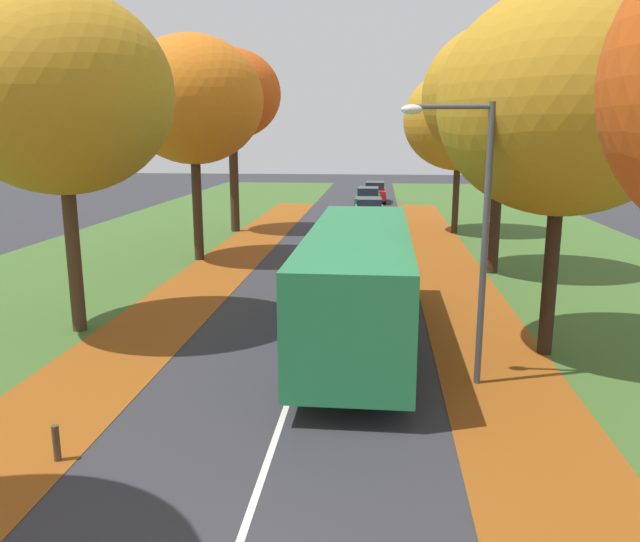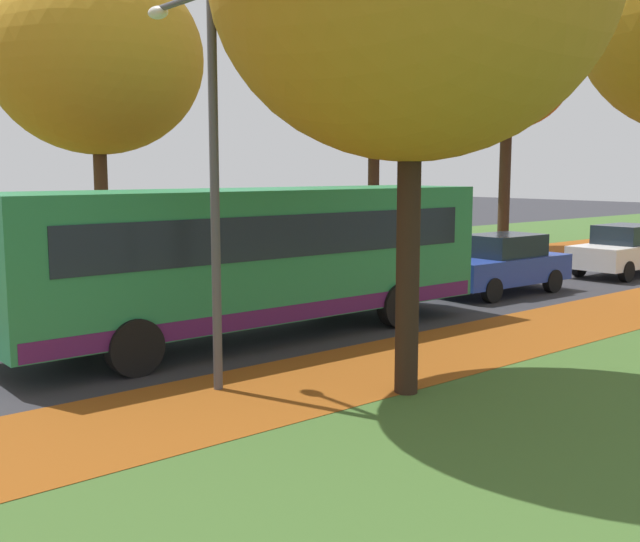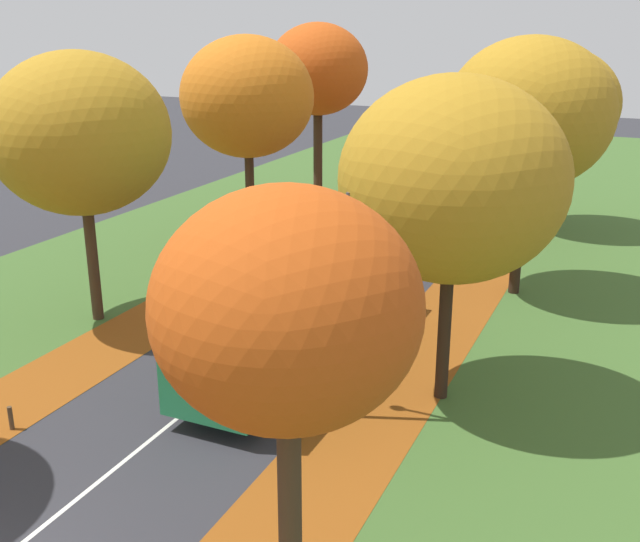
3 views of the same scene
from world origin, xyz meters
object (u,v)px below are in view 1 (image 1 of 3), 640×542
tree_right_far (459,120)px  car_green_fourth_in_line (368,199)px  tree_left_mid (193,100)px  car_white_following (373,230)px  car_red_trailing (375,192)px  tree_right_mid (503,96)px  tree_left_far (232,95)px  car_blue_lead (363,253)px  bollard_third (56,443)px  tree_left_near (60,93)px  tree_right_near (564,103)px  bus (359,279)px  streetlamp_right (470,214)px  car_grey_third_in_line (369,212)px

tree_right_far → car_green_fourth_in_line: tree_right_far is taller
tree_left_mid → tree_right_far: bearing=35.8°
car_white_following → car_red_trailing: bearing=90.3°
tree_right_mid → car_red_trailing: bearing=100.8°
tree_left_far → car_blue_lead: bearing=-53.8°
tree_right_far → car_white_following: (-4.41, -4.66, -5.26)m
tree_right_far → tree_right_mid: bearing=-88.2°
tree_right_far → car_green_fourth_in_line: (-4.96, 9.91, -5.26)m
bollard_third → car_blue_lead: 15.62m
car_blue_lead → car_white_following: bearing=86.7°
tree_right_far → car_white_following: tree_right_far is taller
tree_left_near → tree_right_near: (12.44, -0.72, -0.32)m
bus → car_green_fourth_in_line: 28.82m
car_red_trailing → bollard_third: bearing=-96.9°
streetlamp_right → car_white_following: 17.21m
tree_right_far → car_grey_third_in_line: tree_right_far is taller
bollard_third → bus: bearing=54.1°
tree_right_near → bus: tree_right_near is taller
bus → car_grey_third_in_line: bearing=90.2°
car_grey_third_in_line → tree_right_far: bearing=-27.6°
bus → car_green_fourth_in_line: bus is taller
streetlamp_right → car_green_fourth_in_line: (-2.67, 31.40, -2.92)m
streetlamp_right → bus: streetlamp_right is taller
tree_left_near → tree_left_mid: (0.52, 10.06, 0.31)m
tree_right_mid → car_green_fourth_in_line: tree_right_mid is taller
tree_right_mid → car_green_fourth_in_line: 21.52m
tree_right_far → bollard_third: tree_right_far is taller
tree_right_far → streetlamp_right: (-2.28, -21.49, -2.33)m
car_white_following → car_green_fourth_in_line: (-0.54, 14.57, 0.00)m
tree_left_far → tree_left_mid: bearing=-88.1°
tree_left_mid → car_grey_third_in_line: (7.17, 11.09, -5.89)m
car_grey_third_in_line → streetlamp_right: bearing=-84.1°
car_grey_third_in_line → car_red_trailing: 12.75m
bollard_third → car_red_trailing: car_red_trailing is taller
bus → car_grey_third_in_line: (-0.09, 21.38, -0.89)m
tree_left_far → tree_left_near: bearing=-90.8°
car_red_trailing → tree_left_near: bearing=-103.1°
tree_left_far → car_blue_lead: size_ratio=2.31×
car_white_following → car_green_fourth_in_line: bearing=92.1°
tree_left_mid → bus: bearing=-54.8°
car_blue_lead → car_grey_third_in_line: size_ratio=1.00×
tree_left_far → bollard_third: bearing=-83.8°
tree_left_near → car_grey_third_in_line: tree_left_near is taller
tree_left_near → bollard_third: tree_left_near is taller
tree_right_mid → streetlamp_right: (-2.61, -11.39, -2.99)m
bus → car_red_trailing: 34.14m
car_white_following → car_grey_third_in_line: (-0.33, 7.14, 0.00)m
streetlamp_right → bus: (-2.37, 2.59, -2.04)m
bus → car_white_following: size_ratio=2.47×
tree_left_mid → car_white_following: size_ratio=2.21×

